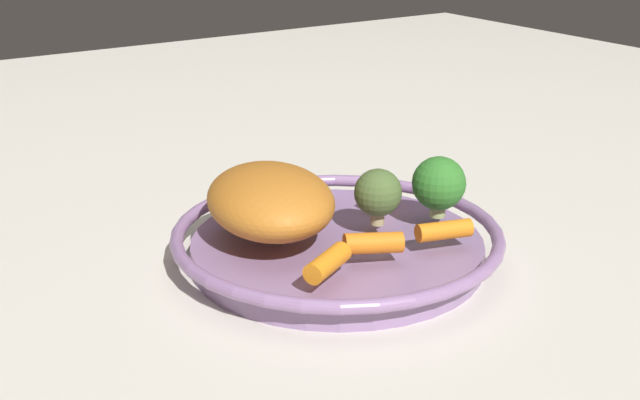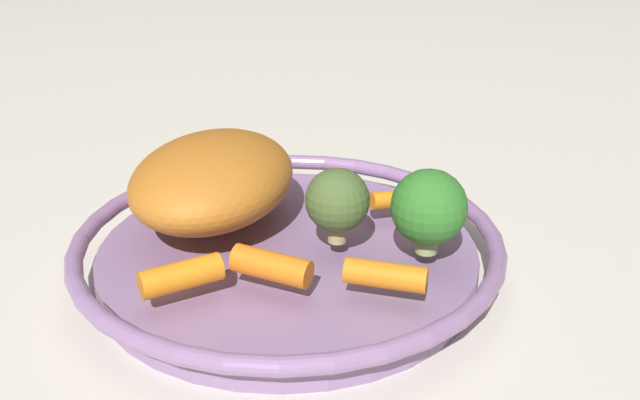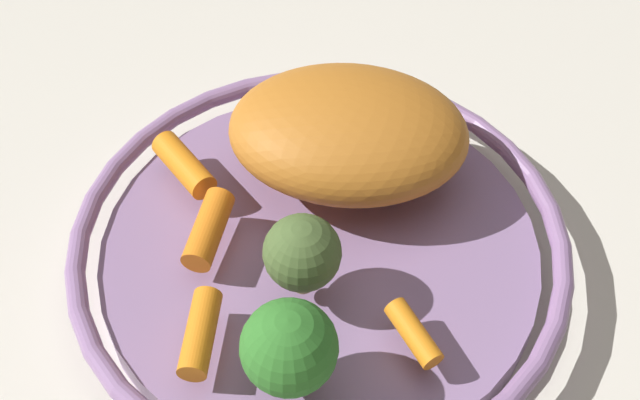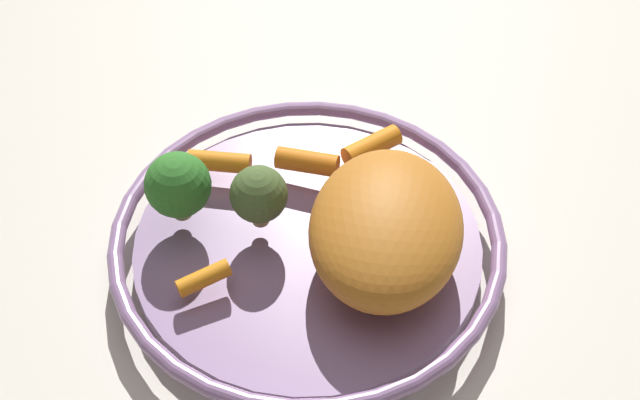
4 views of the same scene
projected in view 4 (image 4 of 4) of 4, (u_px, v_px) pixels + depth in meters
name	position (u px, v px, depth m)	size (l,w,h in m)	color
ground_plane	(308.00, 260.00, 0.77)	(2.51, 2.51, 0.00)	silver
serving_bowl	(308.00, 245.00, 0.76)	(0.33, 0.33, 0.04)	#8E709E
roast_chicken_piece	(386.00, 227.00, 0.71)	(0.16, 0.12, 0.06)	#C17023
baby_carrot_center	(204.00, 278.00, 0.71)	(0.01, 0.01, 0.04)	orange
baby_carrot_near_rim	(372.00, 146.00, 0.80)	(0.02, 0.02, 0.06)	orange
baby_carrot_back	(219.00, 162.00, 0.79)	(0.02, 0.02, 0.06)	orange
baby_carrot_left	(307.00, 162.00, 0.79)	(0.02, 0.02, 0.06)	orange
broccoli_floret_mid	(178.00, 185.00, 0.73)	(0.06, 0.06, 0.06)	#96AA66
broccoli_floret_small	(259.00, 195.00, 0.73)	(0.05, 0.05, 0.06)	tan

